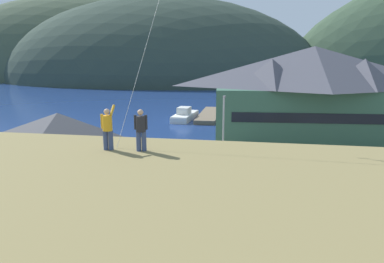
# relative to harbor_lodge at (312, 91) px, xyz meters

# --- Properties ---
(ground_plane) EXTENTS (600.00, 600.00, 0.00)m
(ground_plane) POSITION_rel_harbor_lodge_xyz_m (-12.43, -22.72, -6.04)
(ground_plane) COLOR #66604C
(parking_lot_pad) EXTENTS (40.00, 20.00, 0.10)m
(parking_lot_pad) POSITION_rel_harbor_lodge_xyz_m (-12.43, -17.72, -5.99)
(parking_lot_pad) COLOR gray
(parking_lot_pad) RESTS_ON ground
(bay_water) EXTENTS (360.00, 84.00, 0.03)m
(bay_water) POSITION_rel_harbor_lodge_xyz_m (-12.43, 37.28, -6.03)
(bay_water) COLOR navy
(bay_water) RESTS_ON ground
(far_hill_west_ridge) EXTENTS (140.45, 51.78, 70.23)m
(far_hill_west_ridge) POSITION_rel_harbor_lodge_xyz_m (-84.55, 99.20, -6.04)
(far_hill_west_ridge) COLOR #3D4C38
(far_hill_west_ridge) RESTS_ON ground
(far_hill_east_peak) EXTENTS (128.20, 68.16, 65.13)m
(far_hill_east_peak) POSITION_rel_harbor_lodge_xyz_m (-44.10, 91.36, -6.04)
(far_hill_east_peak) COLOR #2D3D33
(far_hill_east_peak) RESTS_ON ground
(harbor_lodge) EXTENTS (25.22, 13.60, 11.32)m
(harbor_lodge) POSITION_rel_harbor_lodge_xyz_m (0.00, 0.00, 0.00)
(harbor_lodge) COLOR #38604C
(harbor_lodge) RESTS_ON ground
(storage_shed_near_lot) EXTENTS (8.09, 6.45, 5.69)m
(storage_shed_near_lot) POSITION_rel_harbor_lodge_xyz_m (-22.73, -18.56, -3.09)
(storage_shed_near_lot) COLOR #756B5B
(storage_shed_near_lot) RESTS_ON ground
(wharf_dock) EXTENTS (3.20, 14.76, 0.70)m
(wharf_dock) POSITION_rel_harbor_lodge_xyz_m (-14.07, 13.90, -5.69)
(wharf_dock) COLOR #70604C
(wharf_dock) RESTS_ON ground
(moored_boat_wharfside) EXTENTS (3.30, 8.39, 2.16)m
(moored_boat_wharfside) POSITION_rel_harbor_lodge_xyz_m (-17.76, 10.62, -5.32)
(moored_boat_wharfside) COLOR silver
(moored_boat_wharfside) RESTS_ON ground
(parked_car_corner_spot) EXTENTS (4.34, 2.34, 1.82)m
(parked_car_corner_spot) POSITION_rel_harbor_lodge_xyz_m (-16.97, -15.90, -4.98)
(parked_car_corner_spot) COLOR slate
(parked_car_corner_spot) RESTS_ON parking_lot_pad
(parked_car_mid_row_near) EXTENTS (4.28, 2.21, 1.82)m
(parked_car_mid_row_near) POSITION_rel_harbor_lodge_xyz_m (-0.46, -21.51, -4.98)
(parked_car_mid_row_near) COLOR slate
(parked_car_mid_row_near) RESTS_ON parking_lot_pad
(parked_car_mid_row_far) EXTENTS (4.33, 2.32, 1.82)m
(parked_car_mid_row_far) POSITION_rel_harbor_lodge_xyz_m (-1.10, -16.56, -4.98)
(parked_car_mid_row_far) COLOR #B28923
(parked_car_mid_row_far) RESTS_ON parking_lot_pad
(parked_car_front_row_red) EXTENTS (4.26, 2.17, 1.82)m
(parked_car_front_row_red) POSITION_rel_harbor_lodge_xyz_m (-9.68, -23.20, -4.98)
(parked_car_front_row_red) COLOR silver
(parked_car_front_row_red) RESTS_ON parking_lot_pad
(parked_car_back_row_right) EXTENTS (4.32, 2.29, 1.82)m
(parked_car_back_row_right) POSITION_rel_harbor_lodge_xyz_m (-12.47, -15.82, -4.98)
(parked_car_back_row_right) COLOR #236633
(parked_car_back_row_right) RESTS_ON parking_lot_pad
(parked_car_front_row_silver) EXTENTS (4.22, 2.09, 1.82)m
(parked_car_front_row_silver) POSITION_rel_harbor_lodge_xyz_m (-15.29, -21.93, -4.98)
(parked_car_front_row_silver) COLOR navy
(parked_car_front_row_silver) RESTS_ON parking_lot_pad
(parked_car_lone_by_shed) EXTENTS (4.30, 2.25, 1.82)m
(parked_car_lone_by_shed) POSITION_rel_harbor_lodge_xyz_m (-6.29, -16.64, -4.98)
(parked_car_lone_by_shed) COLOR black
(parked_car_lone_by_shed) RESTS_ON parking_lot_pad
(parked_car_front_row_end) EXTENTS (4.29, 2.23, 1.82)m
(parked_car_front_row_end) POSITION_rel_harbor_lodge_xyz_m (-28.28, -16.74, -4.98)
(parked_car_front_row_end) COLOR #236633
(parked_car_front_row_end) RESTS_ON parking_lot_pad
(parking_light_pole) EXTENTS (0.24, 0.78, 6.46)m
(parking_light_pole) POSITION_rel_harbor_lodge_xyz_m (-9.79, -12.17, -2.19)
(parking_light_pole) COLOR #ADADB2
(parking_light_pole) RESTS_ON parking_lot_pad
(person_kite_flyer) EXTENTS (0.52, 0.68, 1.86)m
(person_kite_flyer) POSITION_rel_harbor_lodge_xyz_m (-13.23, -30.70, 1.23)
(person_kite_flyer) COLOR #384770
(person_kite_flyer) RESTS_ON grassy_hill_foreground
(person_companion) EXTENTS (0.54, 0.40, 1.74)m
(person_companion) POSITION_rel_harbor_lodge_xyz_m (-11.81, -30.66, 1.22)
(person_companion) COLOR #384770
(person_companion) RESTS_ON grassy_hill_foreground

